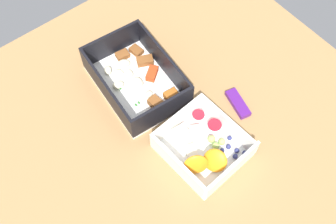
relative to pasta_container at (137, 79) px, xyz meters
The scene contains 4 objects.
table_surface 12.50cm from the pasta_container, ahead, with size 80.00×80.00×2.00cm, color #9E7547.
pasta_container is the anchor object (origin of this frame).
fruit_bowl 20.74cm from the pasta_container, ahead, with size 16.20×14.93×5.60cm.
candy_bar 22.14cm from the pasta_container, 38.07° to the left, with size 7.00×2.40×1.20cm, color #51197A.
Camera 1 is at (30.75, -27.08, 76.31)cm, focal length 43.49 mm.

